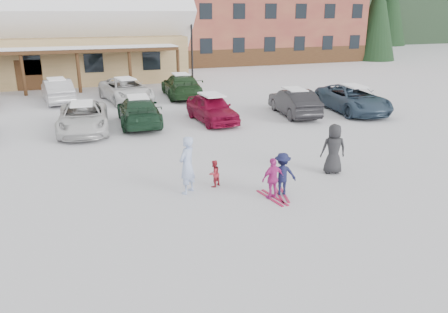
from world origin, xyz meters
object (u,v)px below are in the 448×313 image
object	(u,v)px
parked_car_10	(126,90)
parked_car_11	(181,86)
parked_car_4	(212,108)
toddler_red	(214,174)
child_magenta	(273,178)
lamp_post	(192,40)
parked_car_3	(139,111)
bystander_dark	(334,149)
adult_skier	(187,165)
parked_car_2	(83,118)
parked_car_6	(353,99)
day_lodge	(1,32)
parked_car_5	(294,102)
child_navy	(282,174)
parked_car_9	(58,91)

from	to	relation	value
parked_car_10	parked_car_11	size ratio (longest dim) A/B	1.00
parked_car_4	toddler_red	bearing A→B (deg)	-111.69
child_magenta	parked_car_4	world-z (taller)	parked_car_4
lamp_post	parked_car_3	distance (m)	15.83
bystander_dark	parked_car_11	bearing A→B (deg)	-69.23
bystander_dark	toddler_red	bearing A→B (deg)	12.69
bystander_dark	parked_car_4	xyz separation A→B (m)	(-1.74, 8.73, -0.18)
adult_skier	parked_car_2	distance (m)	9.36
toddler_red	parked_car_3	distance (m)	9.27
bystander_dark	parked_car_6	bearing A→B (deg)	-113.55
lamp_post	adult_skier	size ratio (longest dim) A/B	3.04
day_lodge	parked_car_3	bearing A→B (deg)	-66.02
adult_skier	parked_car_10	size ratio (longest dim) A/B	0.35
day_lodge	parked_car_5	xyz separation A→B (m)	(16.41, -18.54, -3.21)
parked_car_10	lamp_post	bearing A→B (deg)	40.08
parked_car_5	child_navy	bearing A→B (deg)	66.21
adult_skier	child_magenta	distance (m)	2.74
parked_car_2	child_magenta	bearing A→B (deg)	-59.34
lamp_post	child_navy	distance (m)	25.10
adult_skier	toddler_red	size ratio (longest dim) A/B	2.05
child_navy	parked_car_2	bearing A→B (deg)	-46.78
parked_car_3	parked_car_6	world-z (taller)	parked_car_6
bystander_dark	parked_car_2	world-z (taller)	bystander_dark
parked_car_3	parked_car_11	xyz separation A→B (m)	(3.88, 6.57, 0.06)
lamp_post	toddler_red	bearing A→B (deg)	-103.81
child_magenta	parked_car_4	bearing A→B (deg)	-106.80
lamp_post	bystander_dark	bearing A→B (deg)	-93.17
child_magenta	lamp_post	bearing A→B (deg)	-109.43
parked_car_10	parked_car_11	world-z (taller)	parked_car_11
lamp_post	parked_car_11	world-z (taller)	lamp_post
adult_skier	parked_car_10	world-z (taller)	adult_skier
lamp_post	parked_car_3	size ratio (longest dim) A/B	1.16
toddler_red	parked_car_4	world-z (taller)	parked_car_4
parked_car_4	parked_car_6	xyz separation A→B (m)	(8.38, -0.45, 0.03)
lamp_post	bystander_dark	world-z (taller)	lamp_post
child_magenta	parked_car_9	distance (m)	19.24
adult_skier	bystander_dark	distance (m)	5.39
bystander_dark	parked_car_3	world-z (taller)	bystander_dark
parked_car_2	parked_car_10	bearing A→B (deg)	70.42
adult_skier	child_navy	xyz separation A→B (m)	(2.78, -1.15, -0.24)
parked_car_3	parked_car_4	distance (m)	3.77
parked_car_4	day_lodge	bearing A→B (deg)	117.99
lamp_post	parked_car_2	distance (m)	17.59
parked_car_3	parked_car_2	bearing A→B (deg)	13.40
parked_car_3	adult_skier	bearing A→B (deg)	93.64
child_magenta	child_navy	bearing A→B (deg)	-166.45
toddler_red	parked_car_10	distance (m)	15.51
lamp_post	child_navy	world-z (taller)	lamp_post
child_magenta	parked_car_9	bearing A→B (deg)	-80.14
parked_car_2	parked_car_10	size ratio (longest dim) A/B	0.93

